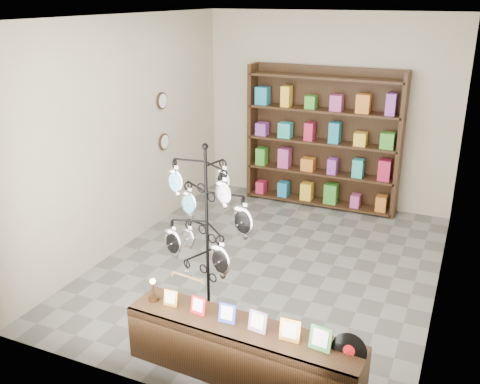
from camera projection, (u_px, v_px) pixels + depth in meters
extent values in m
plane|color=slate|center=(269.00, 265.00, 6.78)|extent=(5.00, 5.00, 0.00)
plane|color=#C1B69C|center=(328.00, 111.00, 8.40)|extent=(4.00, 0.00, 4.00)
plane|color=#C1B69C|center=(156.00, 233.00, 4.11)|extent=(4.00, 0.00, 4.00)
plane|color=#C1B69C|center=(129.00, 134.00, 7.02)|extent=(0.00, 5.00, 5.00)
plane|color=#C1B69C|center=(453.00, 173.00, 5.49)|extent=(0.00, 5.00, 5.00)
plane|color=white|center=(274.00, 16.00, 5.73)|extent=(5.00, 5.00, 0.00)
cylinder|color=black|center=(209.00, 316.00, 5.68)|extent=(0.47, 0.47, 0.03)
cylinder|color=black|center=(207.00, 238.00, 5.35)|extent=(0.04, 0.04, 1.86)
sphere|color=black|center=(205.00, 146.00, 5.02)|extent=(0.06, 0.06, 0.06)
ellipsoid|color=silver|center=(220.00, 261.00, 5.62)|extent=(0.10, 0.05, 0.20)
cube|color=tan|center=(187.00, 276.00, 5.30)|extent=(0.35, 0.06, 0.04)
cube|color=black|center=(242.00, 352.00, 4.71)|extent=(2.17, 0.54, 0.53)
cube|color=gold|center=(171.00, 298.00, 4.90)|extent=(0.14, 0.06, 0.16)
cube|color=red|center=(198.00, 306.00, 4.78)|extent=(0.15, 0.06, 0.17)
cube|color=#263FA5|center=(227.00, 313.00, 4.65)|extent=(0.16, 0.06, 0.18)
cube|color=#E54C33|center=(258.00, 322.00, 4.53)|extent=(0.17, 0.06, 0.19)
cube|color=gold|center=(290.00, 330.00, 4.40)|extent=(0.18, 0.07, 0.19)
cube|color=#337233|center=(321.00, 339.00, 4.29)|extent=(0.19, 0.07, 0.20)
cylinder|color=black|center=(349.00, 351.00, 4.26)|extent=(0.30, 0.08, 0.29)
cylinder|color=red|center=(349.00, 351.00, 4.26)|extent=(0.10, 0.03, 0.10)
cylinder|color=#3E2811|center=(154.00, 299.00, 5.01)|extent=(0.10, 0.10, 0.04)
cylinder|color=#3E2811|center=(153.00, 290.00, 4.97)|extent=(0.02, 0.02, 0.14)
sphere|color=#FFBF59|center=(153.00, 281.00, 4.94)|extent=(0.05, 0.05, 0.05)
cube|color=black|center=(325.00, 136.00, 8.48)|extent=(2.40, 0.04, 2.20)
cube|color=black|center=(253.00, 131.00, 8.80)|extent=(0.06, 0.36, 2.20)
cube|color=black|center=(400.00, 147.00, 7.90)|extent=(0.06, 0.36, 2.20)
cube|color=black|center=(319.00, 201.00, 8.71)|extent=(2.36, 0.36, 0.04)
cube|color=black|center=(321.00, 172.00, 8.54)|extent=(2.36, 0.36, 0.03)
cube|color=black|center=(322.00, 142.00, 8.36)|extent=(2.36, 0.36, 0.04)
cube|color=black|center=(324.00, 110.00, 8.19)|extent=(2.36, 0.36, 0.04)
cube|color=black|center=(326.00, 77.00, 8.02)|extent=(2.36, 0.36, 0.04)
cylinder|color=black|center=(162.00, 101.00, 7.58)|extent=(0.03, 0.24, 0.24)
cylinder|color=black|center=(164.00, 142.00, 7.79)|extent=(0.03, 0.24, 0.24)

